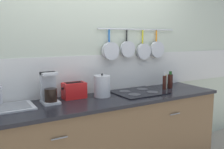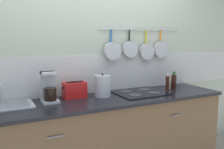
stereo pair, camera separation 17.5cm
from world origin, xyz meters
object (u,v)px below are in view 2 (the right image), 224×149
(coffee_maker, at_px, (49,89))
(bottle_vinegar, at_px, (167,83))
(toaster, at_px, (75,90))
(bottle_hot_sauce, at_px, (169,83))
(bottle_cooking_wine, at_px, (174,81))
(kettle, at_px, (103,86))

(coffee_maker, distance_m, bottle_vinegar, 1.43)
(toaster, bearing_deg, bottle_vinegar, -7.30)
(coffee_maker, xyz_separation_m, bottle_vinegar, (1.42, -0.09, -0.03))
(bottle_hot_sauce, xyz_separation_m, bottle_cooking_wine, (0.07, -0.02, 0.02))
(coffee_maker, relative_size, kettle, 1.19)
(coffee_maker, xyz_separation_m, bottle_hot_sauce, (1.48, -0.05, -0.05))
(coffee_maker, height_order, kettle, coffee_maker)
(bottle_vinegar, xyz_separation_m, bottle_hot_sauce, (0.06, 0.04, -0.02))
(toaster, distance_m, kettle, 0.31)
(kettle, distance_m, bottle_vinegar, 0.85)
(toaster, height_order, bottle_hot_sauce, bottle_hot_sauce)
(coffee_maker, bearing_deg, bottle_vinegar, -3.64)
(bottle_hot_sauce, bearing_deg, toaster, 175.08)
(kettle, distance_m, bottle_cooking_wine, 0.97)
(kettle, bearing_deg, coffee_maker, 176.94)
(bottle_vinegar, bearing_deg, coffee_maker, 176.36)
(toaster, xyz_separation_m, bottle_hot_sauce, (1.20, -0.10, -0.01))
(toaster, distance_m, bottle_vinegar, 1.15)
(bottle_vinegar, bearing_deg, bottle_hot_sauce, 37.05)
(coffee_maker, bearing_deg, bottle_hot_sauce, -1.84)
(kettle, bearing_deg, toaster, 163.57)
(toaster, distance_m, bottle_cooking_wine, 1.27)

